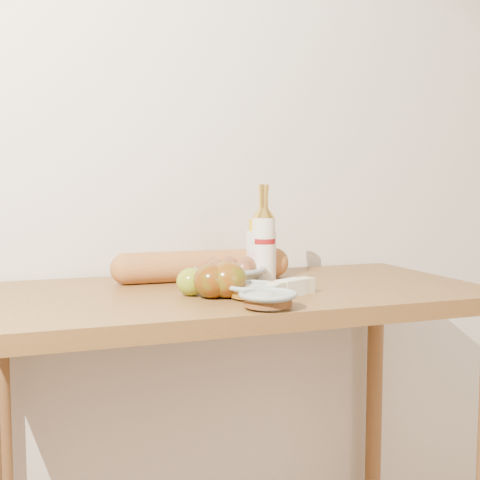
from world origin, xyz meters
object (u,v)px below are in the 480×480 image
bourbon_bottle (263,242)px  cream_bottle (261,252)px  table (236,338)px  baguette (203,265)px  egg_bowl (230,273)px

bourbon_bottle → cream_bottle: 0.03m
bourbon_bottle → cream_bottle: bearing=67.0°
table → baguette: 0.22m
table → bourbon_bottle: bearing=40.8°
cream_bottle → egg_bowl: bearing=-151.0°
egg_bowl → table: bearing=-97.6°
egg_bowl → bourbon_bottle: bearing=7.8°
bourbon_bottle → egg_bowl: bourbon_bottle is taller
table → bourbon_bottle: bourbon_bottle is taller
table → egg_bowl: bearing=82.4°
bourbon_bottle → egg_bowl: (-0.10, -0.01, -0.08)m
egg_bowl → cream_bottle: bearing=17.1°
table → cream_bottle: size_ratio=7.57×
bourbon_bottle → egg_bowl: bearing=165.4°
bourbon_bottle → egg_bowl: size_ratio=1.08×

